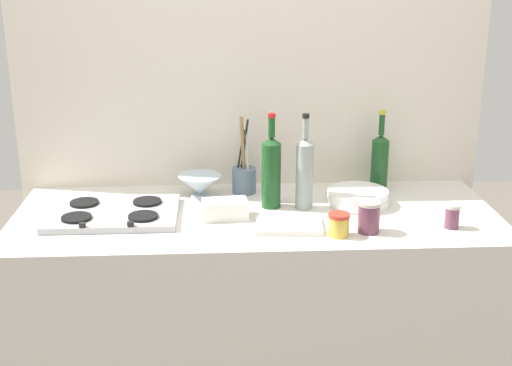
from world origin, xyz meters
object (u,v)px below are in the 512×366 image
at_px(wine_bottle_mid_left, 305,172).
at_px(cutting_board, 289,225).
at_px(plate_stack, 358,197).
at_px(utensil_crock, 244,177).
at_px(condiment_jar_rear, 339,225).
at_px(condiment_jar_front, 452,216).
at_px(condiment_jar_spare, 369,217).
at_px(mixing_bowl, 200,185).
at_px(stovetop_hob, 113,213).
at_px(wine_bottle_mid_right, 271,170).
at_px(wine_bottle_leftmost, 380,161).
at_px(butter_dish, 225,209).

xyz_separation_m(wine_bottle_mid_left, cutting_board, (-0.08, -0.20, -0.13)).
xyz_separation_m(plate_stack, cutting_board, (-0.29, -0.22, -0.02)).
bearing_deg(utensil_crock, condiment_jar_rear, -56.99).
xyz_separation_m(condiment_jar_front, condiment_jar_spare, (-0.30, -0.02, 0.01)).
relative_size(wine_bottle_mid_left, mixing_bowl, 2.12).
bearing_deg(utensil_crock, cutting_board, -69.58).
relative_size(stovetop_hob, utensil_crock, 1.48).
xyz_separation_m(wine_bottle_mid_right, condiment_jar_rear, (0.21, -0.30, -0.10)).
xyz_separation_m(stovetop_hob, wine_bottle_mid_right, (0.59, 0.08, 0.13)).
bearing_deg(condiment_jar_front, wine_bottle_leftmost, 111.64).
distance_m(mixing_bowl, utensil_crock, 0.18).
height_order(stovetop_hob, wine_bottle_leftmost, wine_bottle_leftmost).
height_order(butter_dish, cutting_board, butter_dish).
relative_size(condiment_jar_front, condiment_jar_rear, 1.08).
height_order(wine_bottle_leftmost, wine_bottle_mid_left, wine_bottle_mid_left).
bearing_deg(cutting_board, wine_bottle_mid_right, 102.44).
distance_m(butter_dish, condiment_jar_spare, 0.52).
relative_size(wine_bottle_mid_right, condiment_jar_spare, 3.26).
xyz_separation_m(wine_bottle_mid_right, utensil_crock, (-0.10, 0.17, -0.08)).
height_order(condiment_jar_rear, cutting_board, condiment_jar_rear).
xyz_separation_m(butter_dish, condiment_jar_spare, (0.50, -0.16, 0.02)).
height_order(condiment_jar_rear, condiment_jar_spare, condiment_jar_spare).
distance_m(butter_dish, cutting_board, 0.25).
height_order(mixing_bowl, utensil_crock, utensil_crock).
distance_m(utensil_crock, condiment_jar_rear, 0.56).
distance_m(stovetop_hob, plate_stack, 0.93).
height_order(wine_bottle_mid_left, wine_bottle_mid_right, same).
height_order(plate_stack, condiment_jar_front, condiment_jar_front).
height_order(plate_stack, cutting_board, plate_stack).
height_order(wine_bottle_mid_right, condiment_jar_spare, wine_bottle_mid_right).
bearing_deg(utensil_crock, stovetop_hob, -153.29).
bearing_deg(condiment_jar_spare, wine_bottle_mid_left, 127.45).
distance_m(stovetop_hob, wine_bottle_leftmost, 1.07).
height_order(stovetop_hob, wine_bottle_mid_right, wine_bottle_mid_right).
bearing_deg(condiment_jar_front, utensil_crock, 149.56).
bearing_deg(wine_bottle_mid_left, utensil_crock, 139.36).
bearing_deg(butter_dish, stovetop_hob, 175.68).
bearing_deg(wine_bottle_mid_left, condiment_jar_spare, -52.55).
xyz_separation_m(wine_bottle_mid_left, wine_bottle_mid_right, (-0.12, 0.02, 0.00)).
height_order(wine_bottle_leftmost, butter_dish, wine_bottle_leftmost).
relative_size(plate_stack, butter_dish, 1.45).
height_order(stovetop_hob, condiment_jar_front, condiment_jar_front).
distance_m(wine_bottle_mid_left, condiment_jar_spare, 0.33).
bearing_deg(wine_bottle_leftmost, butter_dish, -156.19).
relative_size(wine_bottle_mid_left, condiment_jar_front, 4.22).
height_order(butter_dish, condiment_jar_front, condiment_jar_front).
xyz_separation_m(stovetop_hob, condiment_jar_rear, (0.80, -0.22, 0.03)).
height_order(utensil_crock, cutting_board, utensil_crock).
xyz_separation_m(stovetop_hob, wine_bottle_leftmost, (1.04, 0.25, 0.11)).
bearing_deg(wine_bottle_mid_right, mixing_bowl, 154.46).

